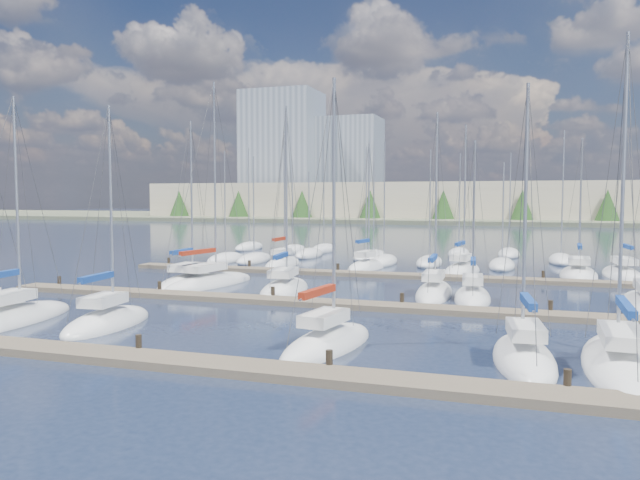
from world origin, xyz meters
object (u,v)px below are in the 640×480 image
(sailboat_o, at_px, (366,267))
(sailboat_f, at_px, (620,364))
(sailboat_p, at_px, (462,270))
(sailboat_j, at_px, (285,289))
(sailboat_l, at_px, (472,297))
(sailboat_r, at_px, (623,275))
(sailboat_d, at_px, (328,344))
(sailboat_n, at_px, (283,264))
(sailboat_h, at_px, (189,283))
(sailboat_q, at_px, (579,275))
(sailboat_k, at_px, (434,293))
(sailboat_i, at_px, (209,283))
(sailboat_b, at_px, (11,319))
(sailboat_e, at_px, (524,358))
(sailboat_c, at_px, (107,322))

(sailboat_o, bearing_deg, sailboat_f, -49.38)
(sailboat_f, xyz_separation_m, sailboat_p, (-8.34, 27.96, 0.01))
(sailboat_j, height_order, sailboat_l, sailboat_j)
(sailboat_r, distance_m, sailboat_d, 33.04)
(sailboat_j, bearing_deg, sailboat_n, 104.72)
(sailboat_j, distance_m, sailboat_d, 15.73)
(sailboat_f, height_order, sailboat_p, sailboat_f)
(sailboat_h, relative_size, sailboat_r, 0.89)
(sailboat_q, bearing_deg, sailboat_k, -123.56)
(sailboat_h, distance_m, sailboat_r, 33.69)
(sailboat_i, relative_size, sailboat_r, 1.09)
(sailboat_j, relative_size, sailboat_d, 1.09)
(sailboat_i, relative_size, sailboat_h, 1.22)
(sailboat_n, xyz_separation_m, sailboat_d, (13.34, -28.51, -0.01))
(sailboat_n, distance_m, sailboat_d, 31.47)
(sailboat_r, relative_size, sailboat_q, 1.20)
(sailboat_o, relative_size, sailboat_b, 0.98)
(sailboat_i, height_order, sailboat_p, sailboat_i)
(sailboat_o, height_order, sailboat_d, sailboat_d)
(sailboat_h, height_order, sailboat_f, sailboat_f)
(sailboat_n, bearing_deg, sailboat_k, -40.47)
(sailboat_l, bearing_deg, sailboat_b, -151.39)
(sailboat_l, distance_m, sailboat_f, 15.35)
(sailboat_j, distance_m, sailboat_e, 20.53)
(sailboat_l, xyz_separation_m, sailboat_n, (-18.16, 14.21, 0.02))
(sailboat_b, bearing_deg, sailboat_h, 77.83)
(sailboat_o, distance_m, sailboat_h, 16.77)
(sailboat_j, xyz_separation_m, sailboat_b, (-9.45, -13.81, -0.01))
(sailboat_h, bearing_deg, sailboat_r, 24.51)
(sailboat_d, bearing_deg, sailboat_p, 92.84)
(sailboat_j, height_order, sailboat_e, sailboat_j)
(sailboat_e, bearing_deg, sailboat_b, 173.23)
(sailboat_f, relative_size, sailboat_c, 1.14)
(sailboat_i, bearing_deg, sailboat_q, 37.84)
(sailboat_p, xyz_separation_m, sailboat_d, (-2.88, -28.31, 0.00))
(sailboat_e, height_order, sailboat_d, sailboat_d)
(sailboat_e, distance_m, sailboat_h, 27.17)
(sailboat_o, distance_m, sailboat_f, 32.53)
(sailboat_j, height_order, sailboat_f, sailboat_f)
(sailboat_d, bearing_deg, sailboat_b, -171.59)
(sailboat_e, distance_m, sailboat_c, 19.54)
(sailboat_e, relative_size, sailboat_c, 0.99)
(sailboat_i, relative_size, sailboat_b, 1.25)
(sailboat_b, height_order, sailboat_c, sailboat_b)
(sailboat_k, relative_size, sailboat_q, 1.06)
(sailboat_b, relative_size, sailboat_r, 0.87)
(sailboat_r, bearing_deg, sailboat_k, -138.29)
(sailboat_b, bearing_deg, sailboat_l, 27.91)
(sailboat_i, xyz_separation_m, sailboat_k, (15.92, 0.52, 0.00))
(sailboat_q, bearing_deg, sailboat_i, -149.13)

